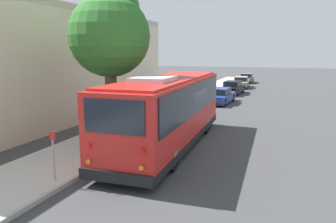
% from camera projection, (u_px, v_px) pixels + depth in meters
% --- Properties ---
extents(ground_plane, '(160.00, 160.00, 0.00)m').
position_uv_depth(ground_plane, '(181.00, 142.00, 15.52)').
color(ground_plane, '#3D3D3F').
extents(sidewalk_slab, '(80.00, 3.11, 0.15)m').
position_uv_depth(sidewalk_slab, '(116.00, 134.00, 16.68)').
color(sidewalk_slab, beige).
rests_on(sidewalk_slab, ground).
extents(curb_strip, '(80.00, 0.14, 0.15)m').
position_uv_depth(curb_strip, '(146.00, 137.00, 16.12)').
color(curb_strip, '#AAA69D').
rests_on(curb_strip, ground).
extents(shuttle_bus, '(10.58, 3.04, 3.27)m').
position_uv_depth(shuttle_bus, '(168.00, 108.00, 14.50)').
color(shuttle_bus, red).
rests_on(shuttle_bus, ground).
extents(parked_sedan_blue, '(4.77, 2.00, 1.28)m').
position_uv_depth(parked_sedan_blue, '(220.00, 96.00, 27.16)').
color(parked_sedan_blue, navy).
rests_on(parked_sedan_blue, ground).
extents(parked_sedan_black, '(4.71, 1.94, 1.31)m').
position_uv_depth(parked_sedan_black, '(233.00, 88.00, 33.20)').
color(parked_sedan_black, black).
rests_on(parked_sedan_black, ground).
extents(parked_sedan_tan, '(4.72, 1.91, 1.31)m').
position_uv_depth(parked_sedan_tan, '(241.00, 83.00, 39.05)').
color(parked_sedan_tan, tan).
rests_on(parked_sedan_tan, ground).
extents(parked_sedan_gray, '(4.24, 1.79, 1.28)m').
position_uv_depth(parked_sedan_gray, '(247.00, 78.00, 45.26)').
color(parked_sedan_gray, slate).
rests_on(parked_sedan_gray, ground).
extents(street_tree, '(3.71, 3.71, 7.19)m').
position_uv_depth(street_tree, '(110.00, 31.00, 14.84)').
color(street_tree, brown).
rests_on(street_tree, sidewalk_slab).
extents(sign_post_near, '(0.06, 0.22, 1.61)m').
position_uv_depth(sign_post_near, '(54.00, 155.00, 10.39)').
color(sign_post_near, gray).
rests_on(sign_post_near, sidewalk_slab).
extents(sign_post_far, '(0.06, 0.22, 1.30)m').
position_uv_depth(sign_post_far, '(86.00, 145.00, 12.05)').
color(sign_post_far, gray).
rests_on(sign_post_far, sidewalk_slab).
extents(fire_hydrant, '(0.22, 0.22, 0.81)m').
position_uv_depth(fire_hydrant, '(182.00, 105.00, 22.91)').
color(fire_hydrant, '#99999E').
rests_on(fire_hydrant, sidewalk_slab).
extents(building_backdrop, '(22.47, 8.49, 6.85)m').
position_uv_depth(building_backdrop, '(34.00, 67.00, 21.24)').
color(building_backdrop, beige).
rests_on(building_backdrop, ground).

